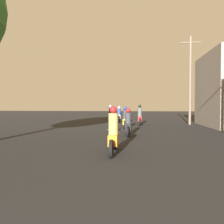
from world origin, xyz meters
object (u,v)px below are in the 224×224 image
object	(u,v)px
motorcycle_orange	(113,134)
motorcycle_yellow	(125,120)
motorcycle_black	(128,125)
motorcycle_red	(140,117)
utility_pole_far	(190,79)
motorcycle_green	(110,113)
motorcycle_silver	(119,116)

from	to	relation	value
motorcycle_orange	motorcycle_yellow	distance (m)	7.84
motorcycle_black	motorcycle_orange	bearing A→B (deg)	-95.09
motorcycle_black	motorcycle_red	xyz separation A→B (m)	(0.71, 6.40, 0.07)
motorcycle_red	utility_pole_far	bearing A→B (deg)	4.59
motorcycle_black	motorcycle_green	bearing A→B (deg)	99.87
motorcycle_black	motorcycle_silver	size ratio (longest dim) A/B	0.92
motorcycle_orange	utility_pole_far	world-z (taller)	utility_pole_far
motorcycle_black	motorcycle_yellow	size ratio (longest dim) A/B	0.97
motorcycle_silver	utility_pole_far	distance (m)	7.10
motorcycle_orange	motorcycle_black	world-z (taller)	motorcycle_orange
motorcycle_orange	motorcycle_yellow	size ratio (longest dim) A/B	0.99
motorcycle_orange	motorcycle_red	xyz separation A→B (m)	(1.04, 10.83, 0.02)
motorcycle_red	motorcycle_silver	bearing A→B (deg)	121.90
motorcycle_orange	utility_pole_far	bearing A→B (deg)	63.42
motorcycle_green	motorcycle_silver	bearing A→B (deg)	-69.60
motorcycle_green	utility_pole_far	size ratio (longest dim) A/B	0.28
motorcycle_orange	motorcycle_silver	size ratio (longest dim) A/B	0.93
motorcycle_yellow	utility_pole_far	distance (m)	7.13
motorcycle_yellow	motorcycle_red	size ratio (longest dim) A/B	0.94
motorcycle_black	utility_pole_far	distance (m)	9.19
motorcycle_silver	utility_pole_far	bearing A→B (deg)	-14.22
motorcycle_yellow	motorcycle_red	world-z (taller)	motorcycle_red
motorcycle_black	utility_pole_far	xyz separation A→B (m)	(4.87, 7.09, 3.22)
motorcycle_black	motorcycle_yellow	xyz separation A→B (m)	(-0.33, 3.42, 0.02)
motorcycle_black	motorcycle_silver	xyz separation A→B (m)	(-1.19, 8.96, 0.03)
motorcycle_yellow	motorcycle_silver	world-z (taller)	same
motorcycle_black	utility_pole_far	bearing A→B (deg)	54.71
motorcycle_silver	motorcycle_yellow	bearing A→B (deg)	-78.21
motorcycle_red	motorcycle_orange	bearing A→B (deg)	-100.32
utility_pole_far	motorcycle_red	bearing A→B (deg)	-170.60
motorcycle_black	motorcycle_red	size ratio (longest dim) A/B	0.91
motorcycle_yellow	motorcycle_green	size ratio (longest dim) A/B	0.92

